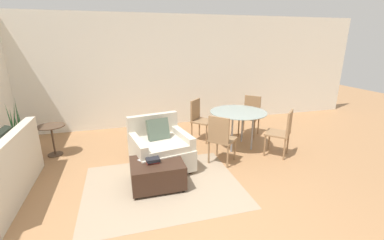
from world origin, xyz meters
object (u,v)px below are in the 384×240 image
Objects in this scene: tv_remote_primary at (142,161)px; dining_chair_near_right at (283,130)px; dining_chair_far_right at (251,113)px; side_table at (52,134)px; dining_table at (238,115)px; dining_chair_near_left at (221,137)px; ottoman at (157,173)px; armchair at (160,149)px; potted_plant at (20,147)px; dining_chair_far_left at (199,117)px; book_stack at (153,160)px.

dining_chair_near_right is (2.67, 0.36, 0.11)m from tv_remote_primary.
dining_chair_far_right is at bearing 31.21° from tv_remote_primary.
tv_remote_primary is 2.69m from dining_chair_near_right.
dining_chair_far_right is (4.20, 0.04, 0.09)m from side_table.
dining_chair_near_left reaches higher than dining_table.
dining_chair_far_right is at bearing 0.58° from side_table.
dining_chair_near_right is 1.26m from dining_chair_far_right.
tv_remote_primary is 0.24× the size of side_table.
side_table reaches higher than ottoman.
dining_chair_near_left reaches higher than armchair.
armchair is 0.62m from tv_remote_primary.
dining_chair_far_right reaches higher than dining_table.
potted_plant reaches higher than dining_table.
ottoman is 1.30× the size of side_table.
armchair is 2.57m from dining_chair_far_right.
ottoman is 0.86× the size of dining_chair_far_right.
dining_chair_far_right is at bearing 90.00° from dining_chair_near_right.
dining_chair_far_left is (2.95, 0.04, 0.09)m from side_table.
dining_chair_far_right is (2.45, 1.69, 0.30)m from ottoman.
book_stack is 0.23× the size of dining_chair_far_left.
side_table is at bearing 157.63° from dining_chair_near_left.
dining_chair_near_left is 1.00× the size of dining_chair_near_right.
book_stack is at bearing -169.99° from dining_chair_near_right.
tv_remote_primary is 2.20m from side_table.
dining_table is (1.82, 1.06, 0.46)m from ottoman.
ottoman is 5.34× the size of tv_remote_primary.
dining_chair_near_right is 1.78m from dining_chair_far_left.
potted_plant is 3.52m from dining_chair_far_left.
potted_plant is at bearing 171.89° from dining_table.
armchair is at bearing -133.27° from dining_chair_far_left.
dining_chair_near_right reaches higher than armchair.
dining_chair_near_right is (2.31, -0.14, 0.17)m from armchair.
dining_table reaches higher than side_table.
dining_chair_far_left reaches higher than dining_table.
book_stack is 1.33m from dining_chair_near_left.
dining_chair_near_left is at bearing -22.37° from side_table.
dining_chair_far_left is at bearing 53.60° from book_stack.
dining_chair_near_right is (2.51, 0.44, 0.08)m from book_stack.
potted_plant is at bearing 165.68° from dining_chair_near_right.
book_stack is 0.18× the size of potted_plant.
armchair is at bearing 176.58° from dining_chair_near_right.
dining_table is 0.90m from dining_chair_near_left.
side_table is at bearing 136.80° from ottoman.
armchair is 1.38× the size of ottoman.
dining_chair_far_right is (1.26, 0.00, 0.00)m from dining_chair_far_left.
dining_table is at bearing 45.00° from dining_chair_near_left.
potted_plant is 1.28× the size of dining_chair_near_left.
dining_chair_far_right reaches higher than book_stack.
dining_chair_far_right reaches higher than side_table.
dining_chair_far_right is (4.77, 0.04, 0.28)m from potted_plant.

